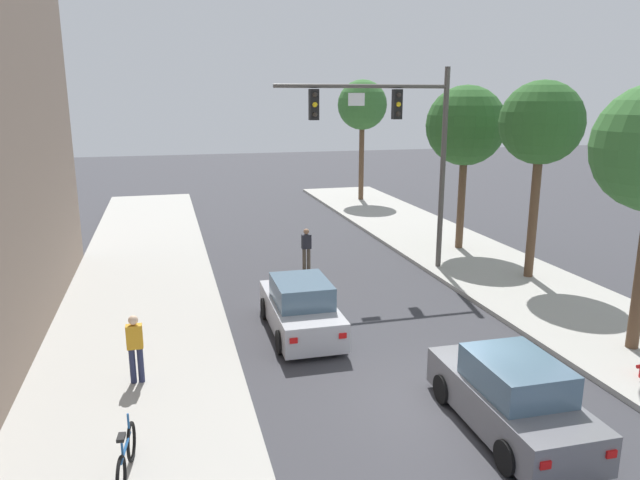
{
  "coord_description": "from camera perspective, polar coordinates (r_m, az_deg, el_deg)",
  "views": [
    {
      "loc": [
        -5.54,
        -10.56,
        6.59
      ],
      "look_at": [
        -0.72,
        7.56,
        2.0
      ],
      "focal_mm": 32.92,
      "sensor_mm": 36.0,
      "label": 1
    }
  ],
  "objects": [
    {
      "name": "traffic_signal_mast",
      "position": [
        21.79,
        7.65,
        10.35
      ],
      "size": [
        6.51,
        0.38,
        7.5
      ],
      "color": "#514C47",
      "rests_on": "sidewalk_right"
    },
    {
      "name": "pedestrian_crossing_road",
      "position": [
        22.78,
        -1.33,
        -0.68
      ],
      "size": [
        0.36,
        0.22,
        1.64
      ],
      "color": "brown",
      "rests_on": "ground"
    },
    {
      "name": "street_tree_farthest",
      "position": [
        37.54,
        4.13,
        12.89
      ],
      "size": [
        3.08,
        3.08,
        7.49
      ],
      "color": "brown",
      "rests_on": "sidewalk_right"
    },
    {
      "name": "street_tree_second",
      "position": [
        22.11,
        20.71,
        10.47
      ],
      "size": [
        2.9,
        2.9,
        7.02
      ],
      "color": "brown",
      "rests_on": "sidewalk_right"
    },
    {
      "name": "car_lead_silver",
      "position": [
        16.82,
        -1.89,
        -6.67
      ],
      "size": [
        1.87,
        4.26,
        1.6
      ],
      "color": "#B7B7BC",
      "rests_on": "ground"
    },
    {
      "name": "car_following_grey",
      "position": [
        12.77,
        18.07,
        -14.33
      ],
      "size": [
        1.88,
        4.26,
        1.6
      ],
      "color": "slate",
      "rests_on": "ground"
    },
    {
      "name": "bicycle_leaning",
      "position": [
        11.29,
        -18.31,
        -19.43
      ],
      "size": [
        0.25,
        1.77,
        0.98
      ],
      "color": "black",
      "rests_on": "sidewalk_left"
    },
    {
      "name": "ground_plane",
      "position": [
        13.62,
        11.59,
        -15.48
      ],
      "size": [
        120.0,
        120.0,
        0.0
      ],
      "primitive_type": "plane",
      "color": "#38383D"
    },
    {
      "name": "street_tree_third",
      "position": [
        25.71,
        13.97,
        10.67
      ],
      "size": [
        3.33,
        3.33,
        6.93
      ],
      "color": "brown",
      "rests_on": "sidewalk_right"
    },
    {
      "name": "sidewalk_left",
      "position": [
        12.44,
        -18.0,
        -18.56
      ],
      "size": [
        5.0,
        60.0,
        0.15
      ],
      "primitive_type": "cube",
      "color": "#A8A59E",
      "rests_on": "ground"
    },
    {
      "name": "pedestrian_sidewalk_left_walker",
      "position": [
        14.25,
        -17.53,
        -9.75
      ],
      "size": [
        0.36,
        0.22,
        1.64
      ],
      "color": "#232847",
      "rests_on": "sidewalk_left"
    }
  ]
}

